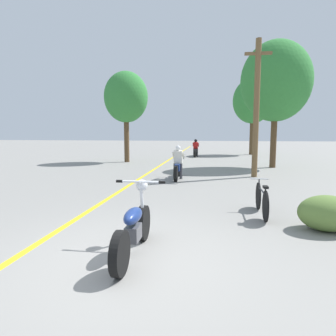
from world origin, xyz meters
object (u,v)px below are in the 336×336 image
object	(u,v)px
utility_pole	(256,107)
motorcycle_rider_far	(196,150)
roadside_tree_left	(126,98)
roadside_tree_right_far	(253,101)
roadside_tree_right_near	(276,82)
motorcycle_rider_lead	(178,166)
motorcycle_foreground	(134,227)
bicycle_parked	(262,200)

from	to	relation	value
utility_pole	motorcycle_rider_far	distance (m)	10.90
utility_pole	roadside_tree_left	bearing A→B (deg)	143.21
roadside_tree_right_far	motorcycle_rider_far	xyz separation A→B (m)	(-4.54, -2.83, -3.95)
roadside_tree_left	roadside_tree_right_far	bearing A→B (deg)	41.21
roadside_tree_right_near	roadside_tree_right_far	distance (m)	9.35
utility_pole	roadside_tree_right_near	xyz separation A→B (m)	(1.44, 3.65, 1.60)
motorcycle_rider_lead	motorcycle_rider_far	world-z (taller)	motorcycle_rider_lead
roadside_tree_right_far	motorcycle_foreground	world-z (taller)	roadside_tree_right_far
roadside_tree_right_near	roadside_tree_left	distance (m)	8.86
motorcycle_foreground	motorcycle_rider_lead	bearing A→B (deg)	91.48
motorcycle_rider_lead	roadside_tree_left	bearing A→B (deg)	122.40
roadside_tree_right_far	bicycle_parked	size ratio (longest dim) A/B	3.68
motorcycle_rider_lead	utility_pole	bearing A→B (deg)	16.87
motorcycle_rider_lead	bicycle_parked	world-z (taller)	motorcycle_rider_lead
utility_pole	motorcycle_rider_lead	xyz separation A→B (m)	(-3.19, -0.97, -2.43)
roadside_tree_right_far	utility_pole	bearing A→B (deg)	-96.31
motorcycle_foreground	motorcycle_rider_far	size ratio (longest dim) A/B	0.98
bicycle_parked	motorcycle_foreground	bearing A→B (deg)	-132.14
utility_pole	motorcycle_rider_lead	world-z (taller)	utility_pole
roadside_tree_left	motorcycle_rider_lead	distance (m)	8.34
motorcycle_foreground	utility_pole	bearing A→B (deg)	71.11
roadside_tree_left	bicycle_parked	distance (m)	13.80
motorcycle_rider_lead	bicycle_parked	bearing A→B (deg)	-63.79
utility_pole	roadside_tree_right_near	world-z (taller)	roadside_tree_right_near
bicycle_parked	roadside_tree_right_far	bearing A→B (deg)	83.80
utility_pole	roadside_tree_right_near	size ratio (longest dim) A/B	0.86
roadside_tree_right_far	motorcycle_foreground	size ratio (longest dim) A/B	3.19
motorcycle_rider_lead	motorcycle_rider_far	size ratio (longest dim) A/B	1.04
roadside_tree_right_near	motorcycle_foreground	size ratio (longest dim) A/B	3.34
roadside_tree_right_far	motorcycle_rider_lead	world-z (taller)	roadside_tree_right_far
utility_pole	roadside_tree_right_far	distance (m)	13.17
utility_pole	motorcycle_foreground	distance (m)	9.56
roadside_tree_right_near	motorcycle_rider_lead	size ratio (longest dim) A/B	3.15
motorcycle_rider_lead	bicycle_parked	xyz separation A→B (m)	(2.54, -5.17, -0.15)
roadside_tree_right_near	motorcycle_rider_far	size ratio (longest dim) A/B	3.26
utility_pole	motorcycle_rider_lead	distance (m)	4.12
roadside_tree_left	motorcycle_foreground	distance (m)	15.20
motorcycle_foreground	bicycle_parked	size ratio (longest dim) A/B	1.15
utility_pole	motorcycle_foreground	xyz separation A→B (m)	(-2.99, -8.73, -2.51)
roadside_tree_right_near	motorcycle_rider_far	world-z (taller)	roadside_tree_right_near
roadside_tree_left	motorcycle_foreground	bearing A→B (deg)	-73.28
utility_pole	motorcycle_rider_far	size ratio (longest dim) A/B	2.80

